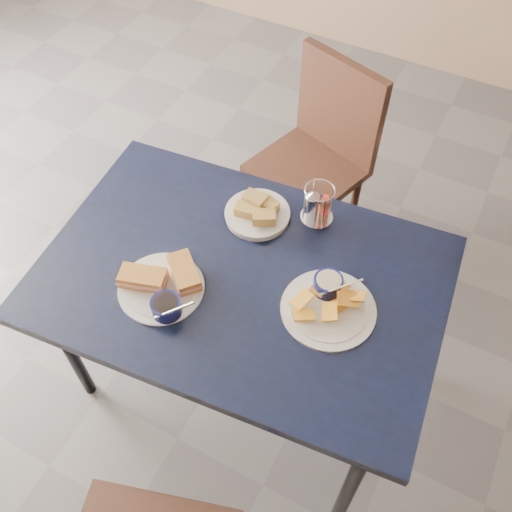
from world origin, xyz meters
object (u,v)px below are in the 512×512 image
at_px(chair_far, 316,145).
at_px(condiment_caddy, 317,205).
at_px(sandwich_plate, 163,285).
at_px(dining_table, 242,287).
at_px(plantain_plate, 328,300).
at_px(bread_basket, 258,212).

height_order(chair_far, condiment_caddy, chair_far).
distance_m(sandwich_plate, condiment_caddy, 0.56).
distance_m(dining_table, plantain_plate, 0.29).
relative_size(dining_table, condiment_caddy, 9.73).
xyz_separation_m(sandwich_plate, bread_basket, (0.12, 0.39, -0.00)).
relative_size(dining_table, sandwich_plate, 4.41).
height_order(plantain_plate, condiment_caddy, condiment_caddy).
bearing_deg(plantain_plate, bread_basket, 149.05).
height_order(dining_table, sandwich_plate, sandwich_plate).
relative_size(chair_far, condiment_caddy, 6.61).
xyz_separation_m(dining_table, chair_far, (-0.13, 0.90, -0.17)).
xyz_separation_m(sandwich_plate, condiment_caddy, (0.29, 0.48, 0.03)).
bearing_deg(condiment_caddy, sandwich_plate, -120.72).
bearing_deg(dining_table, chair_far, 97.99).
xyz_separation_m(chair_far, bread_basket, (0.06, -0.67, 0.26)).
height_order(dining_table, plantain_plate, plantain_plate).
relative_size(bread_basket, condiment_caddy, 1.58).
bearing_deg(bread_basket, dining_table, -74.28).
relative_size(dining_table, plantain_plate, 4.63).
bearing_deg(sandwich_plate, bread_basket, 73.54).
bearing_deg(chair_far, plantain_plate, -65.07).
xyz_separation_m(dining_table, plantain_plate, (0.28, 0.03, 0.08)).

